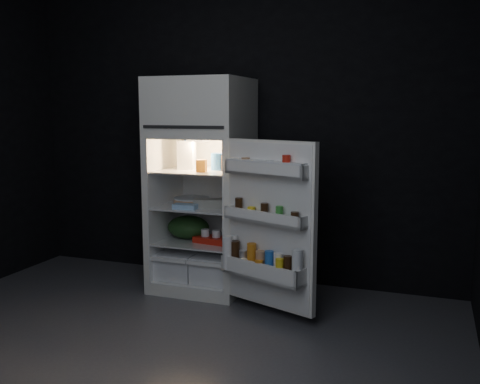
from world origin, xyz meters
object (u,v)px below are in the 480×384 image
at_px(milk_jug, 187,155).
at_px(yogurt_tray, 212,240).
at_px(fridge_door, 268,228).
at_px(egg_carton, 211,203).
at_px(refrigerator, 203,177).

bearing_deg(milk_jug, yogurt_tray, -26.92).
xyz_separation_m(fridge_door, egg_carton, (-0.60, 0.38, 0.08)).
bearing_deg(yogurt_tray, milk_jug, 172.08).
distance_m(refrigerator, yogurt_tray, 0.53).
relative_size(refrigerator, yogurt_tray, 6.17).
height_order(refrigerator, milk_jug, refrigerator).
bearing_deg(egg_carton, fridge_door, -47.78).
bearing_deg(milk_jug, fridge_door, -39.48).
bearing_deg(refrigerator, egg_carton, -44.92).
relative_size(fridge_door, yogurt_tray, 4.23).
distance_m(refrigerator, fridge_door, 0.93).
bearing_deg(milk_jug, refrigerator, 5.52).
distance_m(fridge_door, yogurt_tray, 0.76).
bearing_deg(fridge_door, refrigerator, 145.06).
relative_size(refrigerator, fridge_door, 1.46).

